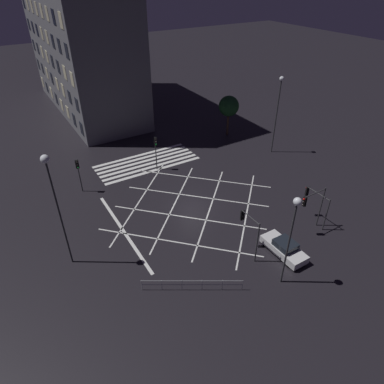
% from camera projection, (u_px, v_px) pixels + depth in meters
% --- Properties ---
extents(ground_plane, '(200.00, 200.00, 0.00)m').
position_uv_depth(ground_plane, '(192.00, 206.00, 35.09)').
color(ground_plane, black).
extents(road_markings, '(18.85, 22.83, 0.01)m').
position_uv_depth(road_markings, '(157.00, 177.00, 39.86)').
color(road_markings, silver).
rests_on(road_markings, ground_plane).
extents(office_building, '(10.06, 29.12, 29.63)m').
position_uv_depth(office_building, '(75.00, 11.00, 50.65)').
color(office_building, slate).
rests_on(office_building, ground_plane).
extents(traffic_light_se_cross, '(0.36, 0.39, 3.90)m').
position_uv_depth(traffic_light_se_cross, '(78.00, 169.00, 35.84)').
color(traffic_light_se_cross, '#2D2D30').
rests_on(traffic_light_se_cross, ground_plane).
extents(traffic_light_nw_main, '(2.78, 0.36, 4.28)m').
position_uv_depth(traffic_light_nw_main, '(312.00, 203.00, 30.23)').
color(traffic_light_nw_main, '#2D2D30').
rests_on(traffic_light_nw_main, ground_plane).
extents(traffic_light_median_south, '(0.36, 0.39, 4.20)m').
position_uv_depth(traffic_light_median_south, '(156.00, 147.00, 39.77)').
color(traffic_light_median_south, '#2D2D30').
rests_on(traffic_light_median_south, ground_plane).
extents(traffic_light_nw_cross, '(0.36, 2.85, 3.47)m').
position_uv_depth(traffic_light_nw_cross, '(315.00, 199.00, 31.70)').
color(traffic_light_nw_cross, '#2D2D30').
rests_on(traffic_light_nw_cross, ground_plane).
extents(traffic_light_median_north, '(0.36, 2.38, 4.07)m').
position_uv_depth(traffic_light_median_north, '(249.00, 226.00, 27.84)').
color(traffic_light_median_north, '#2D2D30').
rests_on(traffic_light_median_north, ground_plane).
extents(street_lamp_east, '(0.55, 0.55, 9.82)m').
position_uv_depth(street_lamp_east, '(279.00, 100.00, 41.38)').
color(street_lamp_east, '#2D2D30').
rests_on(street_lamp_east, ground_plane).
extents(street_lamp_west, '(0.58, 0.58, 8.00)m').
position_uv_depth(street_lamp_west, '(293.00, 221.00, 23.46)').
color(street_lamp_west, '#2D2D30').
rests_on(street_lamp_west, ground_plane).
extents(street_lamp_far, '(0.62, 0.62, 10.03)m').
position_uv_depth(street_lamp_far, '(52.00, 186.00, 24.39)').
color(street_lamp_far, '#2D2D30').
rests_on(street_lamp_far, ground_plane).
extents(street_tree_near, '(2.83, 2.83, 5.67)m').
position_uv_depth(street_tree_near, '(229.00, 106.00, 47.52)').
color(street_tree_near, '#473323').
rests_on(street_tree_near, ground_plane).
extents(waiting_car, '(1.71, 4.24, 1.40)m').
position_uv_depth(waiting_car, '(284.00, 248.00, 29.03)').
color(waiting_car, silver).
rests_on(waiting_car, ground_plane).
extents(pedestrian_railing, '(6.58, 4.00, 1.05)m').
position_uv_depth(pedestrian_railing, '(192.00, 284.00, 25.75)').
color(pedestrian_railing, '#9EA0A5').
rests_on(pedestrian_railing, ground_plane).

